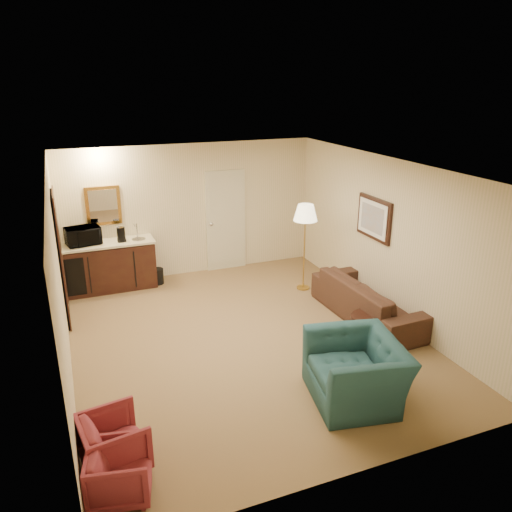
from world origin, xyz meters
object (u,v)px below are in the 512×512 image
Objects in this scene: wetbar_cabinet at (111,266)px; teal_armchair at (357,361)px; sofa at (370,293)px; rose_chair_far at (119,470)px; coffee_table at (371,326)px; rose_chair_near at (114,440)px; waste_bin at (157,276)px; floor_lamp at (304,247)px; microwave at (83,234)px; coffee_maker at (121,234)px.

teal_armchair reaches higher than wetbar_cabinet.
rose_chair_far is (-4.30, -2.31, -0.15)m from sofa.
wetbar_cabinet is 5.21m from teal_armchair.
coffee_table is at bearing 149.50° from teal_armchair.
rose_chair_near reaches higher than coffee_table.
rose_chair_near is at bearing -106.03° from waste_bin.
rose_chair_far is 5.24m from waste_bin.
coffee_table reaches higher than waste_bin.
teal_armchair is 1.66× the size of coffee_table.
teal_armchair is at bearing -62.61° from wetbar_cabinet.
wetbar_cabinet is 1.00× the size of floor_lamp.
rose_chair_near is (-4.30, -1.90, -0.12)m from sofa.
teal_armchair is 3.95× the size of waste_bin.
rose_chair_far is 1.00× the size of microwave.
sofa is 0.73m from coffee_table.
floor_lamp is at bearing -33.81° from rose_chair_far.
coffee_table is at bearing -44.75° from wetbar_cabinet.
coffee_table is (1.05, 1.21, -0.31)m from teal_armchair.
microwave is at bearing 160.22° from floor_lamp.
coffee_maker is (0.24, -0.05, 0.60)m from wetbar_cabinet.
waste_bin is at bearing -24.95° from rose_chair_near.
coffee_maker is at bearing 3.22° from rose_chair_far.
wetbar_cabinet is 2.81× the size of microwave.
coffee_maker is at bearing -144.14° from teal_armchair.
floor_lamp reaches higher than waste_bin.
coffee_maker reaches higher than rose_chair_far.
coffee_table is 1.23× the size of microwave.
coffee_maker reaches higher than waste_bin.
sofa is at bearing 59.73° from coffee_table.
floor_lamp is at bearing -21.51° from wetbar_cabinet.
waste_bin is (0.84, -0.07, -0.31)m from wetbar_cabinet.
rose_chair_near is 0.39× the size of floor_lamp.
wetbar_cabinet is 2.29× the size of coffee_table.
wetbar_cabinet reaches higher than coffee_table.
floor_lamp is (-0.10, 2.10, 0.61)m from coffee_table.
coffee_table is at bearing -53.11° from microwave.
teal_armchair is 5.09m from coffee_maker.
rose_chair_near is 4.84m from waste_bin.
floor_lamp is at bearing -20.37° from coffee_maker.
sofa is at bearing -50.27° from rose_chair_far.
floor_lamp reaches higher than rose_chair_near.
teal_armchair is 2.04× the size of microwave.
microwave is at bearing -138.22° from teal_armchair.
rose_chair_far reaches higher than waste_bin.
wetbar_cabinet is 5.16m from rose_chair_far.
waste_bin is (1.34, 5.06, -0.14)m from rose_chair_far.
coffee_maker reaches higher than coffee_table.
coffee_table is (3.95, 1.30, -0.11)m from rose_chair_near.
waste_bin is 1.09m from coffee_maker.
floor_lamp reaches higher than teal_armchair.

